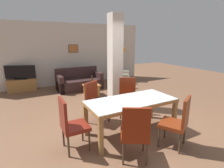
# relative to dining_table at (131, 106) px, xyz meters

# --- Properties ---
(ground_plane) EXTENTS (18.00, 18.00, 0.00)m
(ground_plane) POSITION_rel_dining_table_xyz_m (0.00, 0.00, -0.61)
(ground_plane) COLOR brown
(back_wall) EXTENTS (7.20, 0.09, 2.70)m
(back_wall) POSITION_rel_dining_table_xyz_m (0.00, 4.96, 0.74)
(back_wall) COLOR beige
(back_wall) RESTS_ON ground_plane
(divider_pillar) EXTENTS (0.35, 0.34, 2.70)m
(divider_pillar) POSITION_rel_dining_table_xyz_m (0.48, 1.56, 0.74)
(divider_pillar) COLOR beige
(divider_pillar) RESTS_ON ground_plane
(dining_table) EXTENTS (1.89, 0.87, 0.76)m
(dining_table) POSITION_rel_dining_table_xyz_m (0.00, 0.00, 0.00)
(dining_table) COLOR #A07441
(dining_table) RESTS_ON ground_plane
(dining_chair_near_right) EXTENTS (0.62, 0.62, 1.01)m
(dining_chair_near_right) POSITION_rel_dining_table_xyz_m (0.47, -0.85, -0.07)
(dining_chair_near_right) COLOR maroon
(dining_chair_near_right) RESTS_ON ground_plane
(dining_chair_near_left) EXTENTS (0.63, 0.63, 1.01)m
(dining_chair_near_left) POSITION_rel_dining_table_xyz_m (-0.47, -0.80, -0.07)
(dining_chair_near_left) COLOR maroon
(dining_chair_near_left) RESTS_ON ground_plane
(dining_chair_far_left) EXTENTS (0.62, 0.62, 1.01)m
(dining_chair_far_left) POSITION_rel_dining_table_xyz_m (-0.47, 0.85, -0.07)
(dining_chair_far_left) COLOR maroon
(dining_chair_far_left) RESTS_ON ground_plane
(dining_chair_far_right) EXTENTS (0.62, 0.62, 1.01)m
(dining_chair_far_right) POSITION_rel_dining_table_xyz_m (0.47, 0.85, -0.07)
(dining_chair_far_right) COLOR maroon
(dining_chair_far_right) RESTS_ON ground_plane
(dining_chair_head_left) EXTENTS (0.46, 0.46, 1.01)m
(dining_chair_head_left) POSITION_rel_dining_table_xyz_m (-1.31, 0.00, -0.07)
(dining_chair_head_left) COLOR maroon
(dining_chair_head_left) RESTS_ON ground_plane
(sofa) EXTENTS (1.77, 0.89, 0.86)m
(sofa) POSITION_rel_dining_table_xyz_m (0.12, 3.93, -0.32)
(sofa) COLOR #321F1E
(sofa) RESTS_ON ground_plane
(armchair) EXTENTS (1.22, 1.23, 0.76)m
(armchair) POSITION_rel_dining_table_xyz_m (1.81, 3.63, -0.34)
(armchair) COLOR #A19C85
(armchair) RESTS_ON ground_plane
(coffee_table) EXTENTS (0.56, 0.51, 0.40)m
(coffee_table) POSITION_rel_dining_table_xyz_m (0.25, 2.89, -0.41)
(coffee_table) COLOR #A96D35
(coffee_table) RESTS_ON ground_plane
(bottle) EXTENTS (0.08, 0.08, 0.29)m
(bottle) POSITION_rel_dining_table_xyz_m (0.33, 3.04, -0.10)
(bottle) COLOR #4C2D14
(bottle) RESTS_ON coffee_table
(tv_stand) EXTENTS (1.03, 0.40, 0.49)m
(tv_stand) POSITION_rel_dining_table_xyz_m (-1.98, 4.68, -0.37)
(tv_stand) COLOR #9F6C37
(tv_stand) RESTS_ON ground_plane
(tv_screen) EXTENTS (1.07, 0.47, 0.54)m
(tv_screen) POSITION_rel_dining_table_xyz_m (-1.98, 4.68, 0.14)
(tv_screen) COLOR black
(tv_screen) RESTS_ON tv_stand
(floor_lamp) EXTENTS (0.28, 0.28, 1.63)m
(floor_lamp) POSITION_rel_dining_table_xyz_m (2.46, 4.37, 0.74)
(floor_lamp) COLOR #B7B7BC
(floor_lamp) RESTS_ON ground_plane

